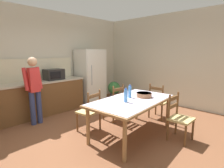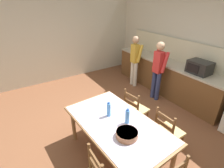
{
  "view_description": "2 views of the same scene",
  "coord_description": "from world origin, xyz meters",
  "px_view_note": "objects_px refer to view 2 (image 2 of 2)",
  "views": [
    {
      "loc": [
        -2.18,
        -2.35,
        1.69
      ],
      "look_at": [
        0.39,
        0.06,
        1.05
      ],
      "focal_mm": 28.0,
      "sensor_mm": 36.0,
      "label": 1
    },
    {
      "loc": [
        2.38,
        -1.6,
        2.58
      ],
      "look_at": [
        -0.04,
        -0.05,
        1.12
      ],
      "focal_mm": 28.0,
      "sensor_mm": 36.0,
      "label": 2
    }
  ],
  "objects_px": {
    "chair_side_far_left": "(135,110)",
    "dining_table": "(117,126)",
    "serving_bowl": "(127,134)",
    "person_at_counter": "(158,68)",
    "bottle_near_centre": "(109,109)",
    "microwave": "(200,67)",
    "person_at_sink": "(135,59)",
    "chair_side_far_right": "(168,132)",
    "bottle_off_centre": "(127,116)"
  },
  "relations": [
    {
      "from": "chair_side_far_right",
      "to": "person_at_counter",
      "type": "bearing_deg",
      "value": -40.02
    },
    {
      "from": "bottle_near_centre",
      "to": "chair_side_far_left",
      "type": "height_order",
      "value": "bottle_near_centre"
    },
    {
      "from": "person_at_sink",
      "to": "person_at_counter",
      "type": "bearing_deg",
      "value": -91.18
    },
    {
      "from": "serving_bowl",
      "to": "person_at_sink",
      "type": "distance_m",
      "value": 3.18
    },
    {
      "from": "serving_bowl",
      "to": "person_at_sink",
      "type": "relative_size",
      "value": 0.21
    },
    {
      "from": "bottle_off_centre",
      "to": "chair_side_far_right",
      "type": "bearing_deg",
      "value": 67.86
    },
    {
      "from": "dining_table",
      "to": "person_at_sink",
      "type": "distance_m",
      "value": 2.9
    },
    {
      "from": "dining_table",
      "to": "chair_side_far_right",
      "type": "relative_size",
      "value": 2.12
    },
    {
      "from": "person_at_sink",
      "to": "person_at_counter",
      "type": "distance_m",
      "value": 0.96
    },
    {
      "from": "bottle_near_centre",
      "to": "chair_side_far_right",
      "type": "distance_m",
      "value": 1.13
    },
    {
      "from": "microwave",
      "to": "dining_table",
      "type": "bearing_deg",
      "value": -83.34
    },
    {
      "from": "bottle_off_centre",
      "to": "serving_bowl",
      "type": "xyz_separation_m",
      "value": [
        0.25,
        -0.19,
        -0.07
      ]
    },
    {
      "from": "bottle_off_centre",
      "to": "person_at_sink",
      "type": "distance_m",
      "value": 2.87
    },
    {
      "from": "microwave",
      "to": "person_at_counter",
      "type": "distance_m",
      "value": 0.96
    },
    {
      "from": "person_at_counter",
      "to": "chair_side_far_right",
      "type": "bearing_deg",
      "value": -129.39
    },
    {
      "from": "chair_side_far_left",
      "to": "person_at_sink",
      "type": "relative_size",
      "value": 0.59
    },
    {
      "from": "serving_bowl",
      "to": "person_at_counter",
      "type": "xyz_separation_m",
      "value": [
        -1.42,
        2.08,
        0.08
      ]
    },
    {
      "from": "person_at_sink",
      "to": "chair_side_far_left",
      "type": "bearing_deg",
      "value": -128.61
    },
    {
      "from": "person_at_sink",
      "to": "person_at_counter",
      "type": "height_order",
      "value": "person_at_counter"
    },
    {
      "from": "bottle_near_centre",
      "to": "chair_side_far_right",
      "type": "height_order",
      "value": "bottle_near_centre"
    },
    {
      "from": "person_at_counter",
      "to": "serving_bowl",
      "type": "bearing_deg",
      "value": -145.72
    },
    {
      "from": "bottle_near_centre",
      "to": "serving_bowl",
      "type": "distance_m",
      "value": 0.57
    },
    {
      "from": "chair_side_far_left",
      "to": "dining_table",
      "type": "bearing_deg",
      "value": 112.9
    },
    {
      "from": "dining_table",
      "to": "bottle_off_centre",
      "type": "relative_size",
      "value": 7.14
    },
    {
      "from": "chair_side_far_right",
      "to": "person_at_counter",
      "type": "height_order",
      "value": "person_at_counter"
    },
    {
      "from": "chair_side_far_right",
      "to": "person_at_counter",
      "type": "distance_m",
      "value": 1.94
    },
    {
      "from": "microwave",
      "to": "person_at_sink",
      "type": "relative_size",
      "value": 0.32
    },
    {
      "from": "chair_side_far_right",
      "to": "bottle_near_centre",
      "type": "bearing_deg",
      "value": 53.87
    },
    {
      "from": "chair_side_far_left",
      "to": "person_at_counter",
      "type": "distance_m",
      "value": 1.46
    },
    {
      "from": "chair_side_far_right",
      "to": "microwave",
      "type": "bearing_deg",
      "value": -69.43
    },
    {
      "from": "dining_table",
      "to": "serving_bowl",
      "type": "distance_m",
      "value": 0.36
    },
    {
      "from": "person_at_counter",
      "to": "microwave",
      "type": "bearing_deg",
      "value": -56.7
    },
    {
      "from": "microwave",
      "to": "chair_side_far_right",
      "type": "distance_m",
      "value": 1.94
    },
    {
      "from": "chair_side_far_left",
      "to": "bottle_near_centre",
      "type": "bearing_deg",
      "value": 98.36
    },
    {
      "from": "serving_bowl",
      "to": "person_at_counter",
      "type": "distance_m",
      "value": 2.52
    },
    {
      "from": "bottle_near_centre",
      "to": "microwave",
      "type": "bearing_deg",
      "value": 91.43
    },
    {
      "from": "microwave",
      "to": "chair_side_far_left",
      "type": "distance_m",
      "value": 1.88
    },
    {
      "from": "dining_table",
      "to": "bottle_off_centre",
      "type": "bearing_deg",
      "value": 57.42
    },
    {
      "from": "microwave",
      "to": "chair_side_far_left",
      "type": "height_order",
      "value": "microwave"
    },
    {
      "from": "dining_table",
      "to": "person_at_counter",
      "type": "bearing_deg",
      "value": 118.25
    },
    {
      "from": "bottle_near_centre",
      "to": "chair_side_far_right",
      "type": "xyz_separation_m",
      "value": [
        0.6,
        0.84,
        -0.44
      ]
    },
    {
      "from": "dining_table",
      "to": "person_at_counter",
      "type": "xyz_separation_m",
      "value": [
        -1.09,
        2.02,
        0.21
      ]
    },
    {
      "from": "microwave",
      "to": "person_at_counter",
      "type": "bearing_deg",
      "value": -146.7
    },
    {
      "from": "microwave",
      "to": "serving_bowl",
      "type": "bearing_deg",
      "value": -76.42
    },
    {
      "from": "chair_side_far_left",
      "to": "microwave",
      "type": "bearing_deg",
      "value": -103.51
    },
    {
      "from": "microwave",
      "to": "dining_table",
      "type": "height_order",
      "value": "microwave"
    },
    {
      "from": "microwave",
      "to": "bottle_off_centre",
      "type": "xyz_separation_m",
      "value": [
        0.38,
        -2.41,
        -0.19
      ]
    },
    {
      "from": "bottle_off_centre",
      "to": "person_at_counter",
      "type": "distance_m",
      "value": 2.22
    },
    {
      "from": "microwave",
      "to": "bottle_off_centre",
      "type": "relative_size",
      "value": 1.85
    },
    {
      "from": "dining_table",
      "to": "bottle_near_centre",
      "type": "relative_size",
      "value": 7.14
    }
  ]
}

